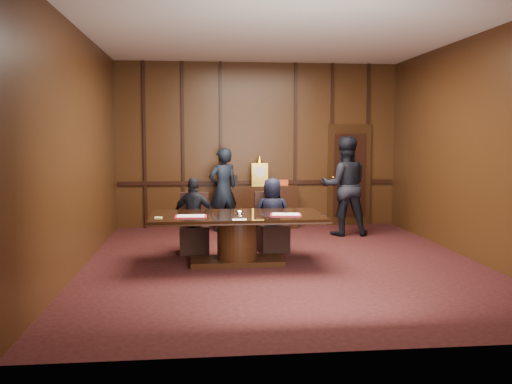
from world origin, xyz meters
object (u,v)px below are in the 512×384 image
sideboard (259,205)px  conference_table (237,231)px  witness_right (345,186)px  signatory_right (272,215)px  witness_left (223,190)px  signatory_left (194,216)px

sideboard → conference_table: bearing=-102.2°
witness_right → conference_table: bearing=48.4°
signatory_right → sideboard: bearing=-84.6°
sideboard → witness_right: witness_right is taller
sideboard → conference_table: 3.34m
conference_table → witness_right: 3.22m
conference_table → witness_right: (2.27, 2.23, 0.46)m
witness_right → sideboard: bearing=-29.6°
sideboard → conference_table: sideboard is taller
sideboard → witness_left: bearing=-158.0°
conference_table → signatory_left: 1.04m
witness_left → sideboard: bearing=179.6°
signatory_left → signatory_right: (1.30, 0.00, -0.01)m
conference_table → signatory_left: bearing=129.1°
signatory_right → signatory_left: bearing=6.7°
signatory_left → signatory_right: signatory_left is taller
signatory_left → witness_left: bearing=-87.9°
conference_table → signatory_right: (0.65, 0.80, 0.12)m
sideboard → witness_left: (-0.78, -0.32, 0.37)m
sideboard → signatory_right: (-0.05, -2.47, 0.14)m
signatory_left → witness_right: (2.92, 1.43, 0.34)m
conference_table → witness_left: witness_left is taller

